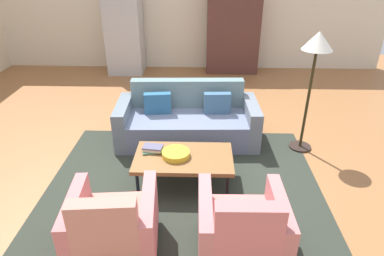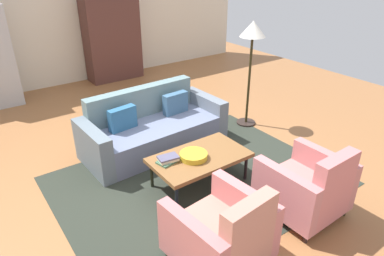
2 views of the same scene
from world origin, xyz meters
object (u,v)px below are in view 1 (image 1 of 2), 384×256
(floor_lamp, at_px, (316,53))
(couch, at_px, (188,121))
(armchair_left, at_px, (113,229))
(refrigerator, at_px, (125,33))
(armchair_right, at_px, (242,232))
(book_stack, at_px, (153,149))
(coffee_table, at_px, (184,159))
(cabinet, at_px, (233,34))
(fruit_bowl, at_px, (176,154))

(floor_lamp, bearing_deg, couch, 171.29)
(armchair_left, distance_m, floor_lamp, 3.29)
(couch, xyz_separation_m, refrigerator, (-1.59, 3.20, 0.64))
(armchair_left, height_order, refrigerator, refrigerator)
(armchair_right, xyz_separation_m, book_stack, (-0.99, 1.28, 0.09))
(book_stack, xyz_separation_m, refrigerator, (-1.21, 4.28, 0.49))
(floor_lamp, bearing_deg, coffee_table, -151.34)
(cabinet, bearing_deg, couch, -105.42)
(fruit_bowl, relative_size, floor_lamp, 0.20)
(floor_lamp, bearing_deg, armchair_left, -137.56)
(refrigerator, bearing_deg, armchair_right, -68.43)
(couch, xyz_separation_m, coffee_table, (0.00, -1.19, 0.08))
(coffee_table, xyz_separation_m, refrigerator, (-1.59, 4.38, 0.56))
(fruit_bowl, height_order, book_stack, book_stack)
(couch, xyz_separation_m, fruit_bowl, (-0.09, -1.19, 0.15))
(floor_lamp, bearing_deg, book_stack, -158.57)
(coffee_table, relative_size, armchair_left, 1.36)
(coffee_table, bearing_deg, fruit_bowl, 180.00)
(couch, distance_m, coffee_table, 1.19)
(couch, height_order, book_stack, couch)
(armchair_right, distance_m, fruit_bowl, 1.36)
(book_stack, bearing_deg, armchair_right, -52.24)
(couch, height_order, armchair_right, armchair_right)
(refrigerator, distance_m, floor_lamp, 4.80)
(cabinet, bearing_deg, floor_lamp, -77.55)
(armchair_right, bearing_deg, book_stack, 126.70)
(coffee_table, xyz_separation_m, fruit_bowl, (-0.09, 0.00, 0.07))
(coffee_table, relative_size, fruit_bowl, 3.53)
(coffee_table, height_order, cabinet, cabinet)
(armchair_right, bearing_deg, coffee_table, 116.21)
(coffee_table, height_order, fruit_bowl, fruit_bowl)
(refrigerator, bearing_deg, armchair_left, -79.79)
(couch, bearing_deg, book_stack, 68.15)
(fruit_bowl, xyz_separation_m, book_stack, (-0.29, 0.11, 0.00))
(armchair_left, xyz_separation_m, book_stack, (0.21, 1.28, 0.09))
(cabinet, height_order, floor_lamp, cabinet)
(refrigerator, xyz_separation_m, floor_lamp, (3.29, -3.46, 0.52))
(coffee_table, xyz_separation_m, armchair_right, (0.60, -1.17, -0.02))
(cabinet, bearing_deg, book_stack, -106.47)
(coffee_table, relative_size, book_stack, 4.11)
(coffee_table, relative_size, refrigerator, 0.65)
(armchair_left, bearing_deg, book_stack, 75.62)
(coffee_table, relative_size, armchair_right, 1.36)
(book_stack, height_order, refrigerator, refrigerator)
(coffee_table, distance_m, refrigerator, 4.70)
(couch, bearing_deg, refrigerator, -65.82)
(armchair_left, bearing_deg, fruit_bowl, 61.60)
(fruit_bowl, bearing_deg, book_stack, 159.61)
(fruit_bowl, bearing_deg, cabinet, 77.43)
(coffee_table, bearing_deg, floor_lamp, 28.66)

